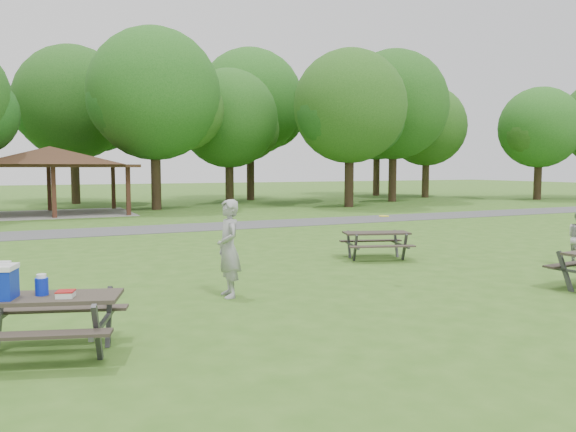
{
  "coord_description": "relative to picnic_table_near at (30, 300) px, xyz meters",
  "views": [
    {
      "loc": [
        -5.47,
        -9.62,
        2.62
      ],
      "look_at": [
        1.0,
        4.0,
        1.3
      ],
      "focal_mm": 35.0,
      "sensor_mm": 36.0,
      "label": 1
    }
  ],
  "objects": [
    {
      "name": "pavilion",
      "position": [
        1.43,
        25.26,
        2.26
      ],
      "size": [
        8.6,
        7.01,
        3.76
      ],
      "color": "#3C2416",
      "rests_on": "ground"
    },
    {
      "name": "tree_deep_b",
      "position": [
        3.53,
        34.29,
        6.09
      ],
      "size": [
        8.4,
        8.0,
        11.13
      ],
      "color": "#2F2015",
      "rests_on": "ground"
    },
    {
      "name": "frisbee_in_flight",
      "position": [
        7.25,
        1.99,
        0.73
      ],
      "size": [
        0.25,
        0.25,
        0.02
      ],
      "color": "yellow",
      "rests_on": "ground"
    },
    {
      "name": "tree_row_h",
      "position": [
        25.53,
        26.79,
        6.23
      ],
      "size": [
        8.61,
        8.2,
        11.37
      ],
      "color": "#302015",
      "rests_on": "ground"
    },
    {
      "name": "ground",
      "position": [
        5.43,
        1.26,
        -0.8
      ],
      "size": [
        160.0,
        160.0,
        0.0
      ],
      "primitive_type": "plane",
      "color": "#355F1B",
      "rests_on": "ground"
    },
    {
      "name": "frisbee_thrower",
      "position": [
        3.68,
        2.25,
        0.19
      ],
      "size": [
        0.5,
        0.74,
        1.97
      ],
      "primitive_type": "imported",
      "rotation": [
        0.0,
        0.0,
        -1.62
      ],
      "color": "#959597",
      "rests_on": "ground"
    },
    {
      "name": "tree_row_j",
      "position": [
        37.51,
        23.79,
        4.76
      ],
      "size": [
        6.72,
        6.4,
        8.96
      ],
      "color": "black",
      "rests_on": "ground"
    },
    {
      "name": "tree_row_e",
      "position": [
        7.53,
        26.29,
        5.98
      ],
      "size": [
        8.4,
        8.0,
        11.02
      ],
      "color": "#302115",
      "rests_on": "ground"
    },
    {
      "name": "picnic_table_middle",
      "position": [
        9.05,
        4.9,
        -0.21
      ],
      "size": [
        2.21,
        1.97,
        0.8
      ],
      "color": "#2D2520",
      "rests_on": "ground"
    },
    {
      "name": "tree_deep_d",
      "position": [
        29.53,
        34.79,
        6.23
      ],
      "size": [
        8.4,
        8.0,
        11.27
      ],
      "color": "#322216",
      "rests_on": "ground"
    },
    {
      "name": "asphalt_path",
      "position": [
        5.43,
        15.26,
        -0.79
      ],
      "size": [
        120.0,
        3.2,
        0.02
      ],
      "primitive_type": "cube",
      "color": "#474749",
      "rests_on": "ground"
    },
    {
      "name": "tree_row_g",
      "position": [
        19.52,
        23.29,
        5.53
      ],
      "size": [
        7.77,
        7.4,
        10.25
      ],
      "color": "black",
      "rests_on": "ground"
    },
    {
      "name": "tree_row_i",
      "position": [
        31.52,
        30.29,
        5.11
      ],
      "size": [
        7.14,
        6.8,
        9.52
      ],
      "color": "#302315",
      "rests_on": "ground"
    },
    {
      "name": "tree_deep_c",
      "position": [
        16.54,
        33.29,
        6.65
      ],
      "size": [
        8.82,
        8.4,
        11.9
      ],
      "color": "black",
      "rests_on": "ground"
    },
    {
      "name": "picnic_table_near",
      "position": [
        0.0,
        0.0,
        0.0
      ],
      "size": [
        2.4,
        2.15,
        1.39
      ],
      "color": "#302922",
      "rests_on": "ground"
    },
    {
      "name": "tree_row_f",
      "position": [
        13.52,
        29.79,
        5.04
      ],
      "size": [
        7.35,
        7.0,
        9.55
      ],
      "color": "black",
      "rests_on": "ground"
    }
  ]
}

